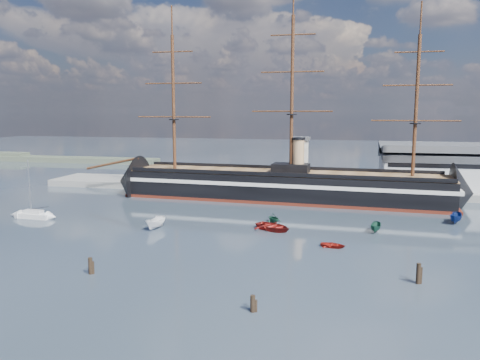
# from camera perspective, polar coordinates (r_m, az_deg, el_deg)

# --- Properties ---
(ground) EXTENTS (600.00, 600.00, 0.00)m
(ground) POSITION_cam_1_polar(r_m,az_deg,el_deg) (112.33, 4.27, -4.30)
(ground) COLOR #23303A
(ground) RESTS_ON ground
(quay) EXTENTS (180.00, 18.00, 2.00)m
(quay) POSITION_cam_1_polar(r_m,az_deg,el_deg) (146.65, 10.20, -1.41)
(quay) COLOR slate
(quay) RESTS_ON ground
(quay_tower) EXTENTS (5.00, 5.00, 15.00)m
(quay_tower) POSITION_cam_1_polar(r_m,az_deg,el_deg) (142.80, 7.44, 2.34)
(quay_tower) COLOR silver
(quay_tower) RESTS_ON ground
(shoreline) EXTENTS (120.00, 10.00, 4.00)m
(shoreline) POSITION_cam_1_polar(r_m,az_deg,el_deg) (256.81, -24.59, 2.46)
(shoreline) COLOR #3F4C38
(shoreline) RESTS_ON ground
(warship) EXTENTS (113.34, 21.60, 53.94)m
(warship) POSITION_cam_1_polar(r_m,az_deg,el_deg) (131.34, 4.56, -0.65)
(warship) COLOR black
(warship) RESTS_ON ground
(sailboat) EXTENTS (8.70, 3.04, 13.70)m
(sailboat) POSITION_cam_1_polar(r_m,az_deg,el_deg) (118.91, -23.88, -3.87)
(sailboat) COLOR silver
(sailboat) RESTS_ON ground
(motorboat_a) EXTENTS (7.91, 3.85, 3.04)m
(motorboat_a) POSITION_cam_1_polar(r_m,az_deg,el_deg) (100.78, -10.21, -5.90)
(motorboat_a) COLOR white
(motorboat_a) RESTS_ON ground
(motorboat_b) EXTENTS (1.61, 2.96, 1.31)m
(motorboat_b) POSITION_cam_1_polar(r_m,az_deg,el_deg) (87.89, 11.26, -8.06)
(motorboat_b) COLOR maroon
(motorboat_b) RESTS_ON ground
(motorboat_c) EXTENTS (6.28, 3.24, 2.39)m
(motorboat_c) POSITION_cam_1_polar(r_m,az_deg,el_deg) (100.56, 16.20, -6.14)
(motorboat_c) COLOR #1B4B38
(motorboat_c) RESTS_ON ground
(motorboat_d) EXTENTS (6.46, 6.33, 2.31)m
(motorboat_d) POSITION_cam_1_polar(r_m,az_deg,el_deg) (105.22, 4.10, -5.17)
(motorboat_d) COLOR #13402E
(motorboat_d) RESTS_ON ground
(motorboat_f) EXTENTS (7.49, 4.74, 2.81)m
(motorboat_f) POSITION_cam_1_polar(r_m,az_deg,el_deg) (114.59, 24.81, -4.82)
(motorboat_f) COLOR navy
(motorboat_f) RESTS_ON ground
(motorboat_g) EXTENTS (4.37, 5.45, 2.39)m
(motorboat_g) POSITION_cam_1_polar(r_m,az_deg,el_deg) (98.31, 4.07, -6.15)
(motorboat_g) COLOR maroon
(motorboat_g) RESTS_ON ground
(piling_near_left) EXTENTS (0.64, 0.64, 3.29)m
(piling_near_left) POSITION_cam_1_polar(r_m,az_deg,el_deg) (76.39, -17.73, -10.85)
(piling_near_left) COLOR black
(piling_near_left) RESTS_ON ground
(piling_near_mid) EXTENTS (0.64, 0.64, 2.83)m
(piling_near_mid) POSITION_cam_1_polar(r_m,az_deg,el_deg) (60.28, 1.55, -15.76)
(piling_near_mid) COLOR black
(piling_near_mid) RESTS_ON ground
(piling_near_right) EXTENTS (0.64, 0.64, 3.76)m
(piling_near_right) POSITION_cam_1_polar(r_m,az_deg,el_deg) (73.68, 20.86, -11.73)
(piling_near_right) COLOR black
(piling_near_right) RESTS_ON ground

